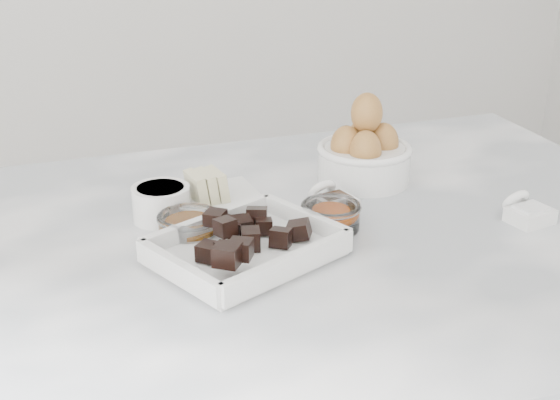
# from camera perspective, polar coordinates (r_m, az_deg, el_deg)

# --- Properties ---
(marble_slab) EXTENTS (1.20, 0.80, 0.04)m
(marble_slab) POSITION_cam_1_polar(r_m,az_deg,el_deg) (1.04, -0.50, -3.80)
(marble_slab) COLOR silver
(marble_slab) RESTS_ON cabinet
(chocolate_dish) EXTENTS (0.27, 0.24, 0.06)m
(chocolate_dish) POSITION_cam_1_polar(r_m,az_deg,el_deg) (0.97, -2.48, -3.09)
(chocolate_dish) COLOR white
(chocolate_dish) RESTS_ON marble_slab
(butter_plate) EXTENTS (0.14, 0.14, 0.06)m
(butter_plate) POSITION_cam_1_polar(r_m,az_deg,el_deg) (1.12, -4.86, 0.32)
(butter_plate) COLOR white
(butter_plate) RESTS_ON marble_slab
(sugar_ramekin) EXTENTS (0.08, 0.08, 0.05)m
(sugar_ramekin) POSITION_cam_1_polar(r_m,az_deg,el_deg) (1.09, -8.69, -0.12)
(sugar_ramekin) COLOR white
(sugar_ramekin) RESTS_ON marble_slab
(egg_bowl) EXTENTS (0.15, 0.15, 0.14)m
(egg_bowl) POSITION_cam_1_polar(r_m,az_deg,el_deg) (1.21, 6.19, 3.42)
(egg_bowl) COLOR white
(egg_bowl) RESTS_ON marble_slab
(honey_bowl) EXTENTS (0.08, 0.08, 0.04)m
(honey_bowl) POSITION_cam_1_polar(r_m,az_deg,el_deg) (1.03, -6.68, -1.92)
(honey_bowl) COLOR white
(honey_bowl) RESTS_ON marble_slab
(zest_bowl) EXTENTS (0.08, 0.08, 0.04)m
(zest_bowl) POSITION_cam_1_polar(r_m,az_deg,el_deg) (1.05, 3.74, -1.09)
(zest_bowl) COLOR white
(zest_bowl) RESTS_ON marble_slab
(vanilla_spoon) EXTENTS (0.07, 0.08, 0.05)m
(vanilla_spoon) POSITION_cam_1_polar(r_m,az_deg,el_deg) (1.11, 3.73, -0.10)
(vanilla_spoon) COLOR white
(vanilla_spoon) RESTS_ON marble_slab
(salt_spoon) EXTENTS (0.06, 0.08, 0.04)m
(salt_spoon) POSITION_cam_1_polar(r_m,az_deg,el_deg) (1.13, 17.58, -0.78)
(salt_spoon) COLOR white
(salt_spoon) RESTS_ON marble_slab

